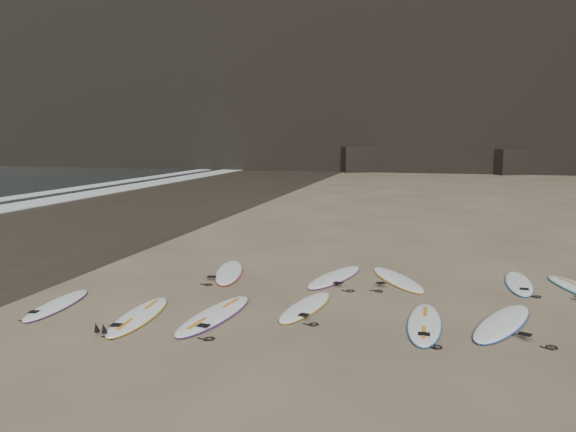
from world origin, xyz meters
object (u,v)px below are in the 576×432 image
at_px(surfboard_4, 503,322).
at_px(surfboard_8, 519,283).
at_px(surfboard_3, 424,323).
at_px(surfboard_1, 215,314).
at_px(surfboard_7, 397,279).
at_px(surfboard_6, 335,277).
at_px(surfboard_2, 306,306).
at_px(surfboard_5, 229,272).
at_px(surfboard_0, 139,315).
at_px(surfboard_11, 57,304).

relative_size(surfboard_4, surfboard_8, 1.14).
bearing_deg(surfboard_3, surfboard_1, -172.29).
xyz_separation_m(surfboard_7, surfboard_8, (2.82, 0.35, -0.00)).
xyz_separation_m(surfboard_6, surfboard_7, (1.51, 0.16, -0.00)).
height_order(surfboard_2, surfboard_5, surfboard_5).
bearing_deg(surfboard_3, surfboard_4, 16.26).
relative_size(surfboard_0, surfboard_2, 1.08).
height_order(surfboard_5, surfboard_7, surfboard_5).
height_order(surfboard_6, surfboard_11, surfboard_6).
bearing_deg(surfboard_4, surfboard_6, 166.31).
height_order(surfboard_1, surfboard_2, surfboard_1).
bearing_deg(surfboard_7, surfboard_0, -166.95).
bearing_deg(surfboard_6, surfboard_3, -37.91).
bearing_deg(surfboard_1, surfboard_4, 16.27).
xyz_separation_m(surfboard_3, surfboard_6, (-2.21, 3.03, 0.00)).
xyz_separation_m(surfboard_3, surfboard_4, (1.42, 0.40, 0.00)).
xyz_separation_m(surfboard_4, surfboard_8, (0.71, 3.13, -0.01)).
height_order(surfboard_7, surfboard_11, surfboard_7).
height_order(surfboard_1, surfboard_4, same).
relative_size(surfboard_4, surfboard_5, 1.03).
bearing_deg(surfboard_5, surfboard_6, -10.48).
bearing_deg(surfboard_5, surfboard_7, -9.81).
distance_m(surfboard_4, surfboard_7, 3.50).
xyz_separation_m(surfboard_1, surfboard_7, (3.28, 3.70, -0.00)).
distance_m(surfboard_6, surfboard_11, 6.38).
bearing_deg(surfboard_4, surfboard_1, -148.16).
bearing_deg(surfboard_1, surfboard_6, 70.08).
height_order(surfboard_1, surfboard_8, surfboard_1).
bearing_deg(surfboard_7, surfboard_11, -178.19).
xyz_separation_m(surfboard_2, surfboard_7, (1.68, 2.72, 0.00)).
bearing_deg(surfboard_11, surfboard_6, 29.75).
xyz_separation_m(surfboard_2, surfboard_11, (-5.02, -1.16, -0.00)).
xyz_separation_m(surfboard_0, surfboard_2, (3.01, 1.40, -0.00)).
bearing_deg(surfboard_4, surfboard_7, 149.41).
bearing_deg(surfboard_0, surfboard_8, 25.34).
height_order(surfboard_3, surfboard_4, surfboard_4).
height_order(surfboard_0, surfboard_11, surfboard_0).
relative_size(surfboard_1, surfboard_6, 1.03).
relative_size(surfboard_0, surfboard_8, 1.06).
bearing_deg(surfboard_2, surfboard_7, 68.10).
relative_size(surfboard_3, surfboard_6, 0.95).
bearing_deg(surfboard_2, surfboard_0, -145.34).
bearing_deg(surfboard_7, surfboard_5, 156.63).
height_order(surfboard_2, surfboard_6, surfboard_6).
bearing_deg(surfboard_5, surfboard_4, -35.58).
xyz_separation_m(surfboard_0, surfboard_11, (-2.01, 0.24, -0.00)).
height_order(surfboard_1, surfboard_11, surfboard_1).
xyz_separation_m(surfboard_6, surfboard_11, (-5.19, -3.72, -0.01)).
bearing_deg(surfboard_11, surfboard_1, -2.92).
relative_size(surfboard_2, surfboard_11, 1.02).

